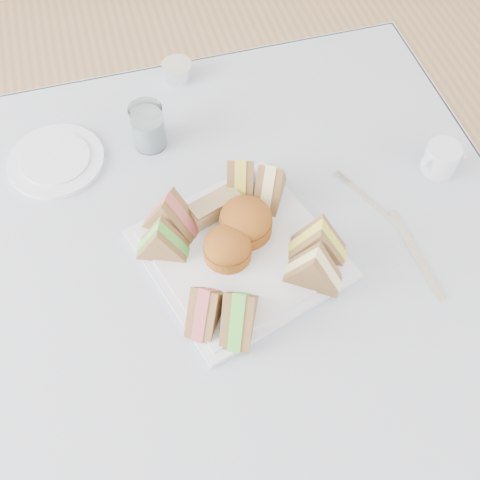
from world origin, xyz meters
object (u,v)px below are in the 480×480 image
object	(u,v)px
creamer_jug	(441,158)
serving_plate	(240,254)
water_glass	(148,127)
table	(242,337)

from	to	relation	value
creamer_jug	serving_plate	bearing A→B (deg)	179.73
serving_plate	water_glass	bearing A→B (deg)	91.24
table	serving_plate	world-z (taller)	serving_plate
water_glass	table	bearing A→B (deg)	-69.62
table	water_glass	xyz separation A→B (m)	(-0.11, 0.29, 0.42)
table	water_glass	distance (m)	0.52
water_glass	serving_plate	bearing A→B (deg)	-71.72
table	water_glass	size ratio (longest dim) A/B	9.43
table	serving_plate	size ratio (longest dim) A/B	2.97
creamer_jug	water_glass	bearing A→B (deg)	145.63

